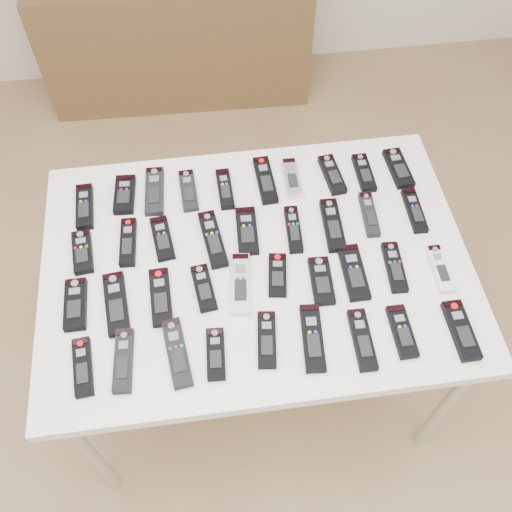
{
  "coord_description": "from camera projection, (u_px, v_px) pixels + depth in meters",
  "views": [
    {
      "loc": [
        -0.08,
        -0.85,
        2.17
      ],
      "look_at": [
        0.05,
        0.06,
        0.8
      ],
      "focal_mm": 40.0,
      "sensor_mm": 36.0,
      "label": 1
    }
  ],
  "objects": [
    {
      "name": "remote_2",
      "position": [
        155.0,
        191.0,
        1.8
      ],
      "size": [
        0.07,
        0.19,
        0.02
      ],
      "primitive_type": "cube",
      "rotation": [
        0.0,
        0.0,
        -0.05
      ],
      "color": "black",
      "rests_on": "table"
    },
    {
      "name": "remote_0",
      "position": [
        85.0,
        207.0,
        1.77
      ],
      "size": [
        0.06,
        0.17,
        0.02
      ],
      "primitive_type": "cube",
      "rotation": [
        0.0,
        0.0,
        0.04
      ],
      "color": "black",
      "rests_on": "table"
    },
    {
      "name": "remote_12",
      "position": [
        162.0,
        238.0,
        1.7
      ],
      "size": [
        0.07,
        0.16,
        0.02
      ],
      "primitive_type": "cube",
      "rotation": [
        0.0,
        0.0,
        0.13
      ],
      "color": "black",
      "rests_on": "table"
    },
    {
      "name": "sideboard",
      "position": [
        177.0,
        38.0,
        2.97
      ],
      "size": [
        1.38,
        0.42,
        0.68
      ],
      "primitive_type": "cube",
      "rotation": [
        0.0,
        0.0,
        -0.03
      ],
      "color": "brown",
      "rests_on": "ground"
    },
    {
      "name": "remote_13",
      "position": [
        213.0,
        239.0,
        1.7
      ],
      "size": [
        0.08,
        0.2,
        0.02
      ],
      "primitive_type": "cube",
      "rotation": [
        0.0,
        0.0,
        0.12
      ],
      "color": "black",
      "rests_on": "table"
    },
    {
      "name": "remote_27",
      "position": [
        394.0,
        267.0,
        1.64
      ],
      "size": [
        0.06,
        0.17,
        0.02
      ],
      "primitive_type": "cube",
      "rotation": [
        0.0,
        0.0,
        -0.07
      ],
      "color": "black",
      "rests_on": "table"
    },
    {
      "name": "table",
      "position": [
        256.0,
        270.0,
        1.72
      ],
      "size": [
        1.25,
        0.88,
        0.78
      ],
      "color": "white",
      "rests_on": "ground"
    },
    {
      "name": "remote_11",
      "position": [
        128.0,
        242.0,
        1.69
      ],
      "size": [
        0.05,
        0.17,
        0.02
      ],
      "primitive_type": "cube",
      "rotation": [
        0.0,
        0.0,
        -0.05
      ],
      "color": "black",
      "rests_on": "table"
    },
    {
      "name": "remote_1",
      "position": [
        125.0,
        195.0,
        1.79
      ],
      "size": [
        0.07,
        0.15,
        0.02
      ],
      "primitive_type": "cube",
      "rotation": [
        0.0,
        0.0,
        -0.07
      ],
      "color": "black",
      "rests_on": "table"
    },
    {
      "name": "remote_29",
      "position": [
        83.0,
        367.0,
        1.47
      ],
      "size": [
        0.06,
        0.17,
        0.02
      ],
      "primitive_type": "cube",
      "rotation": [
        0.0,
        0.0,
        0.09
      ],
      "color": "black",
      "rests_on": "table"
    },
    {
      "name": "remote_6",
      "position": [
        292.0,
        178.0,
        1.83
      ],
      "size": [
        0.05,
        0.16,
        0.02
      ],
      "primitive_type": "cube",
      "rotation": [
        0.0,
        0.0,
        -0.02
      ],
      "color": "#B7B7BC",
      "rests_on": "table"
    },
    {
      "name": "remote_16",
      "position": [
        333.0,
        225.0,
        1.73
      ],
      "size": [
        0.06,
        0.19,
        0.02
      ],
      "primitive_type": "cube",
      "rotation": [
        0.0,
        0.0,
        -0.04
      ],
      "color": "black",
      "rests_on": "table"
    },
    {
      "name": "remote_15",
      "position": [
        293.0,
        229.0,
        1.72
      ],
      "size": [
        0.05,
        0.17,
        0.02
      ],
      "primitive_type": "cube",
      "rotation": [
        0.0,
        0.0,
        -0.05
      ],
      "color": "black",
      "rests_on": "table"
    },
    {
      "name": "remote_3",
      "position": [
        188.0,
        191.0,
        1.81
      ],
      "size": [
        0.06,
        0.16,
        0.02
      ],
      "primitive_type": "cube",
      "rotation": [
        0.0,
        0.0,
        0.04
      ],
      "color": "black",
      "rests_on": "table"
    },
    {
      "name": "remote_36",
      "position": [
        402.0,
        332.0,
        1.53
      ],
      "size": [
        0.05,
        0.15,
        0.02
      ],
      "primitive_type": "cube",
      "rotation": [
        0.0,
        0.0,
        -0.0
      ],
      "color": "black",
      "rests_on": "table"
    },
    {
      "name": "remote_22",
      "position": [
        204.0,
        288.0,
        1.6
      ],
      "size": [
        0.07,
        0.15,
        0.02
      ],
      "primitive_type": "cube",
      "rotation": [
        0.0,
        0.0,
        0.12
      ],
      "color": "black",
      "rests_on": "table"
    },
    {
      "name": "remote_26",
      "position": [
        354.0,
        272.0,
        1.63
      ],
      "size": [
        0.06,
        0.18,
        0.02
      ],
      "primitive_type": "cube",
      "rotation": [
        0.0,
        0.0,
        -0.01
      ],
      "color": "black",
      "rests_on": "table"
    },
    {
      "name": "remote_33",
      "position": [
        267.0,
        340.0,
        1.51
      ],
      "size": [
        0.07,
        0.17,
        0.02
      ],
      "primitive_type": "cube",
      "rotation": [
        0.0,
        0.0,
        -0.13
      ],
      "color": "black",
      "rests_on": "table"
    },
    {
      "name": "remote_31",
      "position": [
        177.0,
        353.0,
        1.5
      ],
      "size": [
        0.08,
        0.2,
        0.02
      ],
      "primitive_type": "cube",
      "rotation": [
        0.0,
        0.0,
        0.13
      ],
      "color": "black",
      "rests_on": "table"
    },
    {
      "name": "remote_9",
      "position": [
        398.0,
        168.0,
        1.86
      ],
      "size": [
        0.07,
        0.17,
        0.02
      ],
      "primitive_type": "cube",
      "rotation": [
        0.0,
        0.0,
        0.05
      ],
      "color": "black",
      "rests_on": "table"
    },
    {
      "name": "remote_4",
      "position": [
        225.0,
        189.0,
        1.81
      ],
      "size": [
        0.05,
        0.16,
        0.02
      ],
      "primitive_type": "cube",
      "rotation": [
        0.0,
        0.0,
        0.02
      ],
      "color": "black",
      "rests_on": "table"
    },
    {
      "name": "remote_5",
      "position": [
        265.0,
        180.0,
        1.83
      ],
      "size": [
        0.06,
        0.19,
        0.02
      ],
      "primitive_type": "cube",
      "rotation": [
        0.0,
        0.0,
        0.04
      ],
      "color": "black",
      "rests_on": "table"
    },
    {
      "name": "remote_21",
      "position": [
        161.0,
        297.0,
        1.59
      ],
      "size": [
        0.06,
        0.18,
        0.02
      ],
      "primitive_type": "cube",
      "rotation": [
        0.0,
        0.0,
        0.03
      ],
      "color": "black",
      "rests_on": "table"
    },
    {
      "name": "remote_14",
      "position": [
        247.0,
        231.0,
        1.72
      ],
      "size": [
        0.07,
        0.17,
        0.02
      ],
      "primitive_type": "cube",
      "rotation": [
        0.0,
        0.0,
        -0.05
      ],
      "color": "black",
      "rests_on": "table"
    },
    {
      "name": "remote_18",
      "position": [
        414.0,
        210.0,
        1.76
      ],
      "size": [
        0.05,
        0.17,
        0.02
      ],
      "primitive_type": "cube",
      "rotation": [
        0.0,
        0.0,
        -0.02
      ],
      "color": "black",
      "rests_on": "table"
    },
    {
      "name": "remote_23",
      "position": [
        241.0,
        284.0,
        1.61
      ],
      "size": [
        0.08,
        0.2,
        0.02
      ],
      "primitive_type": "cube",
      "rotation": [
        0.0,
        0.0,
        -0.11
      ],
      "color": "#B7B7BC",
      "rests_on": "table"
    },
    {
      "name": "remote_17",
      "position": [
        369.0,
        214.0,
        1.75
      ],
      "size": [
        0.05,
        0.17,
        0.02
      ],
      "primitive_type": "cube",
      "rotation": [
        0.0,
        0.0,
        -0.06
      ],
      "color": "black",
      "rests_on": "table"
    },
    {
      "name": "remote_24",
      "position": [
        277.0,
        275.0,
        1.63
      ],
      "size": [
        0.07,
        0.15,
        0.02
      ],
      "primitive_type": "cube",
      "rotation": [
        0.0,
        0.0,
        -0.15
      ],
      "color": "black",
      "rests_on": "table"
    },
    {
      "name": "remote_28",
      "position": [
        440.0,
        269.0,
        1.64
      ],
      "size": [
        0.04,
        0.16,
        0.02
      ],
      "primitive_type": "cube",
      "rotation": [
        0.0,
        0.0,
        -0.02
      ],
      "color": "silver",
      "rests_on": "table"
    },
    {
      "name": "remote_34",
      "position": [
        313.0,
        338.0,
        1.52
      ],
      "size": [
        0.07,
        0.2,
        0.02
      ],
      "primitive_type": "cube",
      "rotation": [
        0.0,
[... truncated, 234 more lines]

